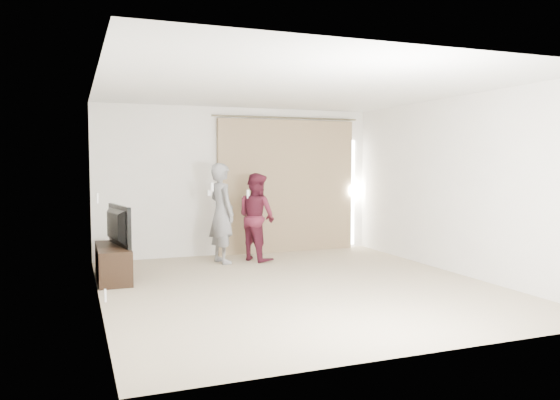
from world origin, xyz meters
The scene contains 10 objects.
floor centered at (0.00, 0.00, 0.00)m, with size 5.50×5.50×0.00m, color tan.
wall_back centered at (0.00, 2.75, 1.30)m, with size 5.00×0.04×2.60m, color silver.
wall_left centered at (-2.50, 0.00, 1.30)m, with size 0.04×5.50×2.60m.
ceiling centered at (0.00, 0.00, 2.60)m, with size 5.00×5.50×0.01m, color silver.
curtain centered at (0.91, 2.68, 1.20)m, with size 2.80×0.11×2.46m.
tv_console centered at (-2.27, 1.29, 0.24)m, with size 0.43×1.23×0.47m, color black.
tv centered at (-2.27, 1.29, 0.76)m, with size 0.98×0.13×0.57m, color black.
scratching_post centered at (-2.09, 2.17, 0.20)m, with size 0.38×0.38×0.50m.
person_man centered at (-0.51, 1.99, 0.81)m, with size 0.52×0.67×1.62m.
person_woman centered at (0.09, 2.00, 0.73)m, with size 0.78×0.87×1.46m.
Camera 1 is at (-2.77, -6.57, 1.64)m, focal length 35.00 mm.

